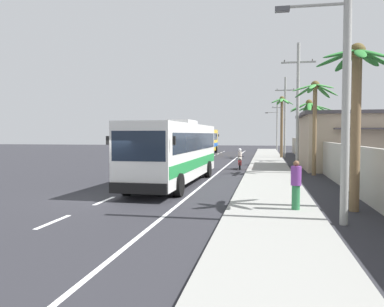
# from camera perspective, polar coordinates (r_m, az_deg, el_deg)

# --- Properties ---
(ground_plane) EXTENTS (160.00, 160.00, 0.00)m
(ground_plane) POSITION_cam_1_polar(r_m,az_deg,el_deg) (16.88, -12.16, -6.58)
(ground_plane) COLOR #28282D
(sidewalk_kerb) EXTENTS (3.20, 90.00, 0.14)m
(sidewalk_kerb) POSITION_cam_1_polar(r_m,az_deg,el_deg) (25.47, 11.40, -3.24)
(sidewalk_kerb) COLOR gray
(sidewalk_kerb) RESTS_ON ground
(lane_markings) EXTENTS (3.35, 71.00, 0.01)m
(lane_markings) POSITION_cam_1_polar(r_m,az_deg,el_deg) (30.10, 2.16, -2.38)
(lane_markings) COLOR white
(lane_markings) RESTS_ON ground
(boundary_wall) EXTENTS (0.24, 60.00, 2.24)m
(boundary_wall) POSITION_cam_1_polar(r_m,az_deg,el_deg) (29.65, 18.70, -0.44)
(boundary_wall) COLOR #9E998E
(boundary_wall) RESTS_ON ground
(coach_bus_foreground) EXTENTS (3.03, 12.22, 3.58)m
(coach_bus_foreground) POSITION_cam_1_polar(r_m,az_deg,el_deg) (21.25, -2.43, 0.47)
(coach_bus_foreground) COLOR silver
(coach_bus_foreground) RESTS_ON ground
(coach_bus_far_lane) EXTENTS (2.94, 12.20, 3.70)m
(coach_bus_far_lane) POSITION_cam_1_polar(r_m,az_deg,el_deg) (53.34, 1.78, 1.98)
(coach_bus_far_lane) COLOR gold
(coach_bus_far_lane) RESTS_ON ground
(motorcycle_beside_bus) EXTENTS (0.56, 1.96, 1.64)m
(motorcycle_beside_bus) POSITION_cam_1_polar(r_m,az_deg,el_deg) (30.55, 7.10, -1.07)
(motorcycle_beside_bus) COLOR black
(motorcycle_beside_bus) RESTS_ON ground
(pedestrian_near_kerb) EXTENTS (0.36, 0.36, 1.71)m
(pedestrian_near_kerb) POSITION_cam_1_polar(r_m,az_deg,el_deg) (13.83, 15.16, -4.39)
(pedestrian_near_kerb) COLOR #2D7A47
(pedestrian_near_kerb) RESTS_ON sidewalk_kerb
(utility_pole_nearest) EXTENTS (3.23, 0.24, 8.63)m
(utility_pole_nearest) POSITION_cam_1_polar(r_m,az_deg,el_deg) (12.58, 21.60, 11.32)
(utility_pole_nearest) COLOR #9E9E99
(utility_pole_nearest) RESTS_ON ground
(utility_pole_mid) EXTENTS (2.52, 0.24, 9.55)m
(utility_pole_mid) POSITION_cam_1_polar(r_m,az_deg,el_deg) (30.08, 15.42, 7.04)
(utility_pole_mid) COLOR #9E9E99
(utility_pole_mid) RESTS_ON ground
(utility_pole_far) EXTENTS (2.43, 0.24, 9.58)m
(utility_pole_far) POSITION_cam_1_polar(r_m,az_deg,el_deg) (47.68, 13.63, 5.48)
(utility_pole_far) COLOR #9E9E99
(utility_pole_far) RESTS_ON ground
(utility_pole_distant) EXTENTS (2.89, 0.24, 8.50)m
(utility_pole_distant) POSITION_cam_1_polar(r_m,az_deg,el_deg) (65.30, 12.45, 4.34)
(utility_pole_distant) COLOR #9E9E99
(utility_pole_distant) RESTS_ON ground
(palm_nearest) EXTENTS (3.52, 3.37, 5.81)m
(palm_nearest) POSITION_cam_1_polar(r_m,az_deg,el_deg) (38.76, 17.46, 4.97)
(palm_nearest) COLOR brown
(palm_nearest) RESTS_ON ground
(palm_second) EXTENTS (2.58, 2.69, 7.04)m
(palm_second) POSITION_cam_1_polar(r_m,az_deg,el_deg) (44.64, 13.16, 5.63)
(palm_second) COLOR brown
(palm_second) RESTS_ON ground
(palm_third) EXTENTS (3.07, 3.21, 6.30)m
(palm_third) POSITION_cam_1_polar(r_m,az_deg,el_deg) (27.00, 17.76, 6.86)
(palm_third) COLOR brown
(palm_third) RESTS_ON ground
(palm_fourth) EXTENTS (2.73, 2.77, 5.95)m
(palm_fourth) POSITION_cam_1_polar(r_m,az_deg,el_deg) (14.86, 23.18, 7.98)
(palm_fourth) COLOR brown
(palm_fourth) RESTS_ON ground
(palm_farthest) EXTENTS (3.36, 3.35, 5.76)m
(palm_farthest) POSITION_cam_1_polar(r_m,az_deg,el_deg) (34.88, 16.94, 5.28)
(palm_farthest) COLOR brown
(palm_farthest) RESTS_ON ground
(roadside_building) EXTENTS (11.57, 8.85, 4.42)m
(roadside_building) POSITION_cam_1_polar(r_m,az_deg,el_deg) (33.07, 25.63, 1.68)
(roadside_building) COLOR tan
(roadside_building) RESTS_ON ground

